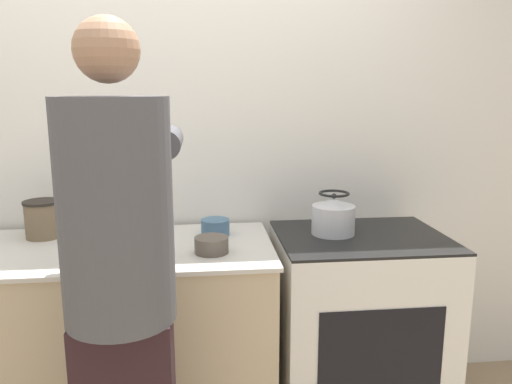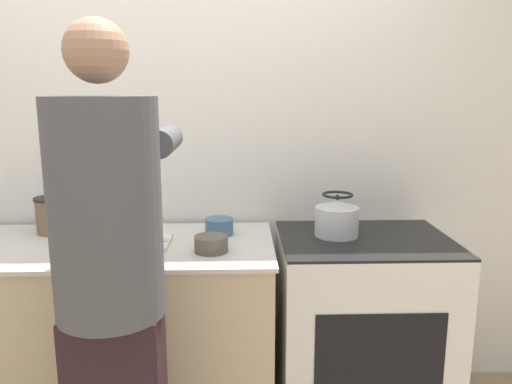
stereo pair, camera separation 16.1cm
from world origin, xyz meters
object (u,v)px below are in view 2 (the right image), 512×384
bowl_prep (219,226)px  canister_jar (53,215)px  cutting_board (134,242)px  knife (140,239)px  oven (361,333)px  kettle (337,218)px  person (111,277)px

bowl_prep → canister_jar: canister_jar is taller
cutting_board → knife: bearing=19.8°
oven → bowl_prep: (-0.65, 0.16, 0.47)m
oven → canister_jar: canister_jar is taller
kettle → person: bearing=-145.0°
cutting_board → knife: 0.03m
kettle → bowl_prep: bearing=167.2°
knife → kettle: size_ratio=1.21×
oven → person: person is taller
person → bowl_prep: bearing=65.7°
oven → cutting_board: size_ratio=2.97×
person → kettle: size_ratio=9.05×
oven → cutting_board: bearing=179.2°
oven → kettle: kettle is taller
knife → canister_jar: 0.49m
canister_jar → cutting_board: bearing=-25.8°
person → cutting_board: 0.58m
knife → bowl_prep: bowl_prep is taller
person → knife: bearing=91.9°
oven → bowl_prep: size_ratio=6.91×
kettle → canister_jar: size_ratio=1.13×
person → cutting_board: bearing=94.4°
person → canister_jar: (-0.46, 0.77, 0.02)m
kettle → canister_jar: 1.33m
kettle → cutting_board: bearing=-178.3°
bowl_prep → person: bearing=-114.3°
oven → bowl_prep: bowl_prep is taller
person → kettle: bearing=35.0°
person → knife: person is taller
person → kettle: person is taller
knife → cutting_board: bearing=-151.1°
kettle → canister_jar: (-1.32, 0.18, -0.02)m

